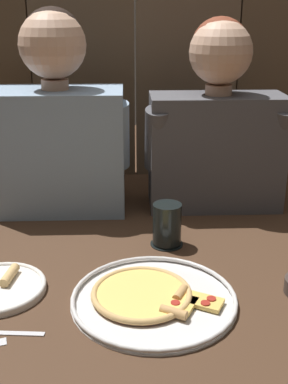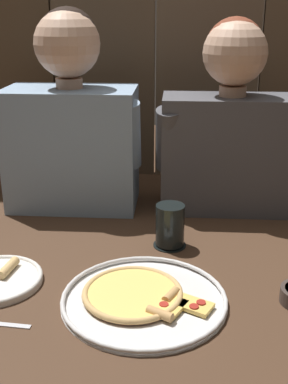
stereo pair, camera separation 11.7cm
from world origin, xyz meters
name	(u,v)px [view 1 (the left image)]	position (x,y,z in m)	size (l,w,h in m)	color
ground_plane	(143,278)	(0.00, 0.00, 0.00)	(3.20, 3.20, 0.00)	#422B1C
pizza_tray	(151,297)	(0.01, -0.10, 0.01)	(0.36, 0.36, 0.03)	silver
drinking_glass	(167,225)	(0.07, 0.17, 0.06)	(0.09, 0.09, 0.12)	black
diner_left	(57,122)	(-0.24, 0.45, 0.27)	(0.43, 0.23, 0.60)	#849EB7
diner_right	(217,123)	(0.24, 0.45, 0.27)	(0.45, 0.21, 0.58)	#4C4C51
wooden_backdrop_wall	(135,12)	(0.00, 0.78, 0.59)	(2.19, 0.03, 1.17)	brown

